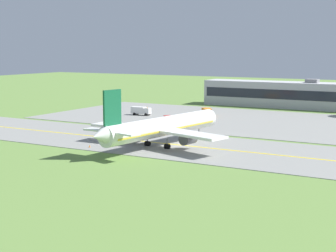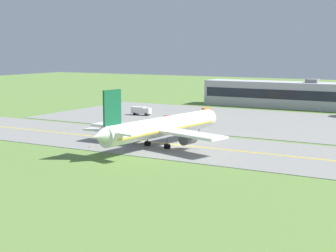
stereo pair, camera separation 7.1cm
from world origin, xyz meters
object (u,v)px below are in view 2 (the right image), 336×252
object	(u,v)px
service_truck_pushback	(174,120)
airplane_lead	(162,127)
service_truck_baggage	(207,112)
service_truck_fuel	(141,110)

from	to	relation	value
service_truck_pushback	airplane_lead	bearing A→B (deg)	-66.22
airplane_lead	service_truck_baggage	world-z (taller)	airplane_lead
service_truck_baggage	service_truck_fuel	bearing A→B (deg)	-159.26
service_truck_baggage	airplane_lead	bearing A→B (deg)	-75.60
service_truck_fuel	service_truck_baggage	bearing A→B (deg)	20.74
airplane_lead	service_truck_pushback	size ratio (longest dim) A/B	6.25
service_truck_baggage	service_truck_pushback	distance (m)	21.41
airplane_lead	service_truck_fuel	distance (m)	51.19
service_truck_baggage	service_truck_fuel	size ratio (longest dim) A/B	0.98
service_truck_baggage	service_truck_pushback	world-z (taller)	same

